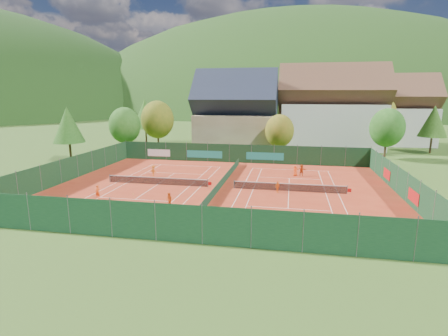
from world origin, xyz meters
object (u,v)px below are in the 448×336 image
player_right_far_b (302,170)px  player_left_near (98,192)px  hotel_block_b (393,114)px  player_left_far (154,171)px  player_right_far_a (295,171)px  player_left_mid (169,200)px  player_right_near (278,187)px  chalet (236,116)px  ball_hopper (326,220)px  hotel_block_a (331,112)px

player_right_far_b → player_left_near: bearing=32.9°
hotel_block_b → player_left_far: 56.83m
player_left_far → player_right_far_a: (19.00, 3.62, -0.00)m
player_left_mid → player_left_far: bearing=144.8°
player_left_near → player_right_near: bearing=19.7°
chalet → player_left_near: bearing=-103.7°
player_left_near → player_left_mid: player_left_near is taller
hotel_block_b → player_right_near: size_ratio=12.93×
hotel_block_b → ball_hopper: 57.93m
chalet → hotel_block_a: hotel_block_a is taller
player_left_mid → player_left_far: player_left_far is taller
chalet → player_right_near: size_ratio=12.12×
chalet → player_left_far: chalet is taller
ball_hopper → player_right_near: size_ratio=0.60×
chalet → player_right_near: chalet is taller
ball_hopper → player_right_near: player_right_near is taller
player_left_mid → player_right_far_a: bearing=78.5°
hotel_block_a → player_left_near: 51.65m
hotel_block_a → player_left_far: 41.68m
hotel_block_a → player_left_far: bearing=-129.6°
player_left_far → player_right_far_b: player_right_far_b is taller
chalet → ball_hopper: 43.33m
ball_hopper → chalet: bearing=109.4°
player_right_far_a → player_right_far_b: size_ratio=0.94×
hotel_block_a → player_left_near: hotel_block_a is taller
player_right_near → chalet: bearing=53.5°
player_left_mid → player_left_far: (-6.62, 12.26, 0.03)m
hotel_block_b → player_right_far_a: hotel_block_b is taller
player_left_near → player_right_near: player_left_near is taller
player_left_far → hotel_block_a: bearing=-103.3°
player_right_near → hotel_block_a: bearing=21.8°
hotel_block_b → player_left_near: 66.25m
hotel_block_b → player_left_mid: bearing=-122.9°
hotel_block_a → player_right_near: bearing=-104.2°
ball_hopper → player_left_mid: bearing=170.4°
hotel_block_b → player_right_far_b: 41.41m
hotel_block_a → hotel_block_b: bearing=29.7°
chalet → hotel_block_b: 35.85m
player_right_far_b → ball_hopper: bearing=92.5°
player_right_far_a → player_right_far_b: player_right_far_b is taller
player_left_far → player_right_far_b: size_ratio=0.95×
chalet → player_left_near: size_ratio=10.97×
player_right_far_a → hotel_block_a: bearing=-139.0°
player_right_far_a → player_left_near: bearing=0.9°
ball_hopper → player_right_far_a: bearing=97.7°
hotel_block_a → hotel_block_b: hotel_block_a is taller
chalet → player_right_near: (9.73, -30.79, -5.96)m
player_left_far → player_right_near: (16.97, -5.10, -0.06)m
ball_hopper → player_right_far_a: (-2.47, 18.40, 0.17)m
hotel_block_b → player_right_far_b: hotel_block_b is taller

